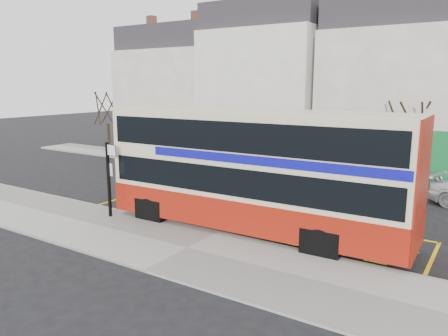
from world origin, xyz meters
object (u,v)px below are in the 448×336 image
Objects in this scene: double_decker_bus at (254,170)px; bus_stop_post at (109,173)px; car_silver at (195,159)px; street_tree_right at (409,113)px; car_grey at (309,170)px; street_tree_left at (107,100)px.

double_decker_bus is 5.99m from bus_stop_post.
street_tree_right is at bearing -86.07° from car_silver.
car_grey is 0.77× the size of street_tree_right.
street_tree_right is (12.38, 1.71, 3.35)m from car_silver.
street_tree_left is (-19.77, 11.01, 1.83)m from double_decker_bus.
double_decker_bus is at bearing -136.87° from car_silver.
street_tree_left is at bearing 145.39° from bus_stop_post.
street_tree_left reaches higher than bus_stop_post.
street_tree_left is at bearing 92.09° from car_grey.
street_tree_right is (3.38, 10.08, 1.66)m from double_decker_bus.
bus_stop_post is 0.72× the size of car_silver.
bus_stop_post is at bearing 167.06° from car_grey.
street_tree_right reaches higher than double_decker_bus.
street_tree_left is at bearing 177.70° from street_tree_right.
street_tree_right reaches higher than car_grey.
street_tree_left is 1.04× the size of street_tree_right.
car_silver is 12.94m from street_tree_right.
street_tree_left is (-14.08, 12.84, 2.25)m from bus_stop_post.
double_decker_bus reaches higher than bus_stop_post.
car_grey is at bearing -6.24° from street_tree_left.
double_decker_bus is 22.71m from street_tree_left.
street_tree_left reaches higher than car_silver.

